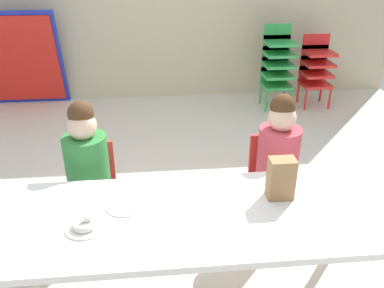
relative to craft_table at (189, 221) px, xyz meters
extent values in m
cube|color=silver|center=(-0.08, 0.51, -0.51)|extent=(5.77, 5.45, 0.02)
cube|color=#336BB2|center=(-0.08, 0.96, -0.50)|extent=(0.43, 0.43, 0.00)
cube|color=white|center=(0.00, 0.00, 0.02)|extent=(2.04, 0.71, 0.04)
cylinder|color=#B2B2B7|center=(-0.94, 0.30, -0.25)|extent=(0.05, 0.05, 0.51)
cylinder|color=#B2B2B7|center=(0.94, 0.30, -0.25)|extent=(0.05, 0.05, 0.51)
cube|color=red|center=(-0.56, 0.58, -0.20)|extent=(0.32, 0.30, 0.03)
cube|color=red|center=(-0.56, 0.73, -0.05)|extent=(0.29, 0.02, 0.30)
cylinder|color=#2D7A38|center=(-0.56, 0.58, 0.02)|extent=(0.33, 0.33, 0.38)
sphere|color=beige|center=(-0.56, 0.58, 0.28)|extent=(0.17, 0.17, 0.17)
sphere|color=#472D19|center=(-0.56, 0.59, 0.35)|extent=(0.15, 0.15, 0.15)
cylinder|color=red|center=(-0.70, 0.45, -0.35)|extent=(0.02, 0.02, 0.28)
cylinder|color=red|center=(-0.42, 0.45, -0.35)|extent=(0.02, 0.02, 0.28)
cylinder|color=red|center=(-0.70, 0.71, -0.35)|extent=(0.02, 0.02, 0.28)
cylinder|color=red|center=(-0.42, 0.71, -0.35)|extent=(0.02, 0.02, 0.28)
cube|color=red|center=(0.61, 0.58, -0.20)|extent=(0.32, 0.30, 0.03)
cube|color=red|center=(0.61, 0.73, -0.05)|extent=(0.29, 0.02, 0.30)
cylinder|color=#BF3F4C|center=(0.61, 0.58, 0.02)|extent=(0.28, 0.28, 0.38)
sphere|color=beige|center=(0.61, 0.58, 0.28)|extent=(0.17, 0.17, 0.17)
sphere|color=#472D19|center=(0.61, 0.59, 0.35)|extent=(0.15, 0.15, 0.15)
cylinder|color=red|center=(0.47, 0.45, -0.35)|extent=(0.02, 0.02, 0.28)
cylinder|color=red|center=(0.75, 0.45, -0.35)|extent=(0.02, 0.02, 0.28)
cylinder|color=red|center=(0.47, 0.71, -0.35)|extent=(0.02, 0.02, 0.28)
cylinder|color=red|center=(0.75, 0.71, -0.35)|extent=(0.02, 0.02, 0.28)
cube|color=green|center=(1.24, 2.68, -0.24)|extent=(0.32, 0.30, 0.03)
cube|color=green|center=(1.24, 2.82, -0.15)|extent=(0.30, 0.02, 0.18)
cube|color=green|center=(1.24, 2.68, -0.12)|extent=(0.32, 0.30, 0.03)
cube|color=green|center=(1.24, 2.82, -0.03)|extent=(0.30, 0.02, 0.18)
cube|color=green|center=(1.24, 2.68, 0.00)|extent=(0.32, 0.30, 0.03)
cube|color=green|center=(1.24, 2.82, 0.09)|extent=(0.30, 0.02, 0.18)
cube|color=green|center=(1.24, 2.68, 0.12)|extent=(0.32, 0.30, 0.03)
cube|color=green|center=(1.24, 2.82, 0.21)|extent=(0.30, 0.02, 0.18)
cube|color=green|center=(1.24, 2.68, 0.24)|extent=(0.32, 0.30, 0.03)
cube|color=green|center=(1.24, 2.82, 0.33)|extent=(0.30, 0.02, 0.18)
cylinder|color=green|center=(1.10, 2.55, -0.37)|extent=(0.02, 0.02, 0.26)
cylinder|color=green|center=(1.38, 2.55, -0.37)|extent=(0.02, 0.02, 0.26)
cylinder|color=green|center=(1.10, 2.81, -0.37)|extent=(0.02, 0.02, 0.26)
cylinder|color=green|center=(1.38, 2.81, -0.37)|extent=(0.02, 0.02, 0.26)
cube|color=red|center=(1.70, 2.68, -0.24)|extent=(0.32, 0.30, 0.03)
cube|color=red|center=(1.70, 2.82, -0.15)|extent=(0.30, 0.02, 0.18)
cube|color=red|center=(1.70, 2.68, -0.12)|extent=(0.32, 0.30, 0.03)
cube|color=red|center=(1.70, 2.82, -0.03)|extent=(0.30, 0.02, 0.18)
cube|color=red|center=(1.70, 2.68, 0.00)|extent=(0.32, 0.30, 0.03)
cube|color=red|center=(1.70, 2.82, 0.09)|extent=(0.30, 0.02, 0.18)
cube|color=red|center=(1.70, 2.68, 0.12)|extent=(0.32, 0.30, 0.03)
cube|color=red|center=(1.70, 2.82, 0.21)|extent=(0.30, 0.02, 0.18)
cylinder|color=red|center=(1.56, 2.55, -0.37)|extent=(0.02, 0.02, 0.26)
cylinder|color=red|center=(1.84, 2.55, -0.37)|extent=(0.02, 0.02, 0.26)
cylinder|color=red|center=(1.56, 2.81, -0.37)|extent=(0.02, 0.02, 0.26)
cylinder|color=red|center=(1.84, 2.81, -0.37)|extent=(0.02, 0.02, 0.26)
cube|color=#1E33BF|center=(-1.62, 3.05, 0.03)|extent=(0.90, 0.28, 1.09)
cube|color=red|center=(-1.62, 3.01, 0.03)|extent=(0.83, 0.23, 0.99)
cube|color=#9E754C|center=(0.47, 0.10, 0.15)|extent=(0.13, 0.09, 0.22)
cylinder|color=white|center=(-0.48, -0.06, 0.05)|extent=(0.18, 0.18, 0.01)
cylinder|color=white|center=(-0.31, 0.09, 0.05)|extent=(0.18, 0.18, 0.01)
torus|color=white|center=(-0.48, -0.06, 0.07)|extent=(0.11, 0.11, 0.03)
camera|label=1|loc=(-0.14, -1.57, 1.21)|focal=37.54mm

